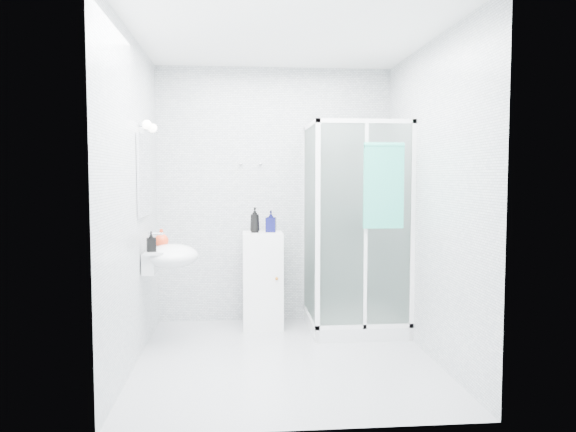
{
  "coord_description": "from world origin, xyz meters",
  "views": [
    {
      "loc": [
        -0.39,
        -4.48,
        1.49
      ],
      "look_at": [
        0.05,
        0.35,
        1.15
      ],
      "focal_mm": 35.0,
      "sensor_mm": 36.0,
      "label": 1
    }
  ],
  "objects": [
    {
      "name": "shower_enclosure",
      "position": [
        0.67,
        0.77,
        0.45
      ],
      "size": [
        0.9,
        0.95,
        2.0
      ],
      "color": "silver",
      "rests_on": "ground"
    },
    {
      "name": "room",
      "position": [
        0.0,
        0.0,
        1.3
      ],
      "size": [
        2.4,
        2.6,
        2.6
      ],
      "color": "silver",
      "rests_on": "ground"
    },
    {
      "name": "wall_basin",
      "position": [
        -0.99,
        0.45,
        0.8
      ],
      "size": [
        0.46,
        0.56,
        0.35
      ],
      "color": "silver",
      "rests_on": "ground"
    },
    {
      "name": "shampoo_bottle_b",
      "position": [
        -0.06,
        1.03,
        1.05
      ],
      "size": [
        0.11,
        0.12,
        0.21
      ],
      "primitive_type": "imported",
      "rotation": [
        0.0,
        0.0,
        -0.19
      ],
      "color": "#0A0B3E",
      "rests_on": "storage_cabinet"
    },
    {
      "name": "soap_dispenser_black",
      "position": [
        -1.11,
        0.28,
        0.95
      ],
      "size": [
        0.09,
        0.09,
        0.17
      ],
      "primitive_type": "imported",
      "rotation": [
        0.0,
        0.0,
        0.24
      ],
      "color": "black",
      "rests_on": "wall_basin"
    },
    {
      "name": "shampoo_bottle_a",
      "position": [
        -0.22,
        1.0,
        1.07
      ],
      "size": [
        0.12,
        0.12,
        0.25
      ],
      "primitive_type": "imported",
      "rotation": [
        0.0,
        0.0,
        0.29
      ],
      "color": "black",
      "rests_on": "storage_cabinet"
    },
    {
      "name": "storage_cabinet",
      "position": [
        -0.14,
        1.0,
        0.47
      ],
      "size": [
        0.39,
        0.42,
        0.94
      ],
      "rotation": [
        0.0,
        0.0,
        -0.01
      ],
      "color": "white",
      "rests_on": "ground"
    },
    {
      "name": "vanity_lights",
      "position": [
        -1.14,
        0.45,
        1.92
      ],
      "size": [
        0.1,
        0.4,
        0.08
      ],
      "color": "silver",
      "rests_on": "room"
    },
    {
      "name": "wall_hooks",
      "position": [
        -0.25,
        1.26,
        1.62
      ],
      "size": [
        0.23,
        0.06,
        0.03
      ],
      "color": "silver",
      "rests_on": "room"
    },
    {
      "name": "mirror",
      "position": [
        -1.19,
        0.45,
        1.5
      ],
      "size": [
        0.02,
        0.6,
        0.7
      ],
      "primitive_type": "cube",
      "color": "white",
      "rests_on": "room"
    },
    {
      "name": "soap_dispenser_orange",
      "position": [
        -1.07,
        0.61,
        0.94
      ],
      "size": [
        0.16,
        0.16,
        0.16
      ],
      "primitive_type": "imported",
      "rotation": [
        0.0,
        0.0,
        -0.3
      ],
      "color": "red",
      "rests_on": "wall_basin"
    },
    {
      "name": "hand_towel",
      "position": [
        0.9,
        0.36,
        1.43
      ],
      "size": [
        0.35,
        0.05,
        0.76
      ],
      "color": "#2FB298",
      "rests_on": "shower_enclosure"
    }
  ]
}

